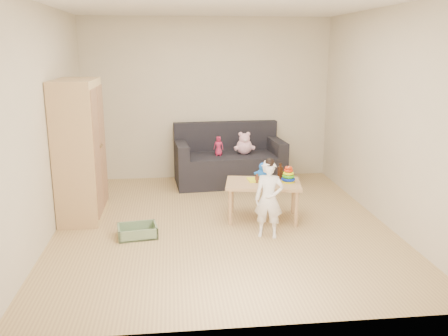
{
  "coord_description": "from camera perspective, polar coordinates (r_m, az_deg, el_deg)",
  "views": [
    {
      "loc": [
        -0.58,
        -5.49,
        2.12
      ],
      "look_at": [
        0.05,
        0.25,
        0.65
      ],
      "focal_mm": 38.0,
      "sensor_mm": 36.0,
      "label": 1
    }
  ],
  "objects": [
    {
      "name": "doll",
      "position": [
        7.39,
        -0.66,
        2.65
      ],
      "size": [
        0.17,
        0.13,
        0.3
      ],
      "primitive_type": "imported",
      "rotation": [
        0.0,
        0.0,
        -0.19
      ],
      "color": "#C22450",
      "rests_on": "sofa"
    },
    {
      "name": "wooden_figure",
      "position": [
        5.89,
        4.0,
        -1.25
      ],
      "size": [
        0.05,
        0.04,
        0.12
      ],
      "primitive_type": null,
      "rotation": [
        0.0,
        0.0,
        0.04
      ],
      "color": "brown",
      "rests_on": "play_table"
    },
    {
      "name": "play_table",
      "position": [
        6.02,
        4.69,
        -3.94
      ],
      "size": [
        1.01,
        0.73,
        0.48
      ],
      "primitive_type": "cube",
      "rotation": [
        0.0,
        0.0,
        -0.17
      ],
      "color": "tan",
      "rests_on": "ground"
    },
    {
      "name": "yellow_book",
      "position": [
        6.03,
        3.95,
        -1.41
      ],
      "size": [
        0.23,
        0.23,
        0.02
      ],
      "primitive_type": "cube",
      "rotation": [
        0.0,
        0.0,
        0.05
      ],
      "color": "#FCFF1A",
      "rests_on": "play_table"
    },
    {
      "name": "blue_plush",
      "position": [
        6.06,
        4.7,
        -0.31
      ],
      "size": [
        0.2,
        0.17,
        0.23
      ],
      "primitive_type": null,
      "rotation": [
        0.0,
        0.0,
        0.13
      ],
      "color": "blue",
      "rests_on": "play_table"
    },
    {
      "name": "wardrobe",
      "position": [
        6.21,
        -16.97,
        2.09
      ],
      "size": [
        0.49,
        0.97,
        1.75
      ],
      "primitive_type": "cube",
      "color": "#DDBB79",
      "rests_on": "ground"
    },
    {
      "name": "brown_bottle",
      "position": [
        6.1,
        6.79,
        -0.51
      ],
      "size": [
        0.07,
        0.07,
        0.21
      ],
      "color": "black",
      "rests_on": "play_table"
    },
    {
      "name": "pink_bear",
      "position": [
        7.51,
        2.45,
        2.81
      ],
      "size": [
        0.31,
        0.29,
        0.3
      ],
      "primitive_type": null,
      "rotation": [
        0.0,
        0.0,
        0.28
      ],
      "color": "#FFBBD4",
      "rests_on": "sofa"
    },
    {
      "name": "toddler",
      "position": [
        5.42,
        5.42,
        -3.85
      ],
      "size": [
        0.37,
        0.3,
        0.88
      ],
      "primitive_type": "imported",
      "rotation": [
        0.0,
        0.0,
        -0.29
      ],
      "color": "white",
      "rests_on": "ground"
    },
    {
      "name": "room",
      "position": [
        5.58,
        -0.23,
        5.84
      ],
      "size": [
        4.5,
        4.5,
        4.5
      ],
      "color": "tan",
      "rests_on": "ground"
    },
    {
      "name": "sofa",
      "position": [
        7.58,
        0.67,
        -0.08
      ],
      "size": [
        1.76,
        0.97,
        0.48
      ],
      "primitive_type": "cube",
      "rotation": [
        0.0,
        0.0,
        0.07
      ],
      "color": "black",
      "rests_on": "ground"
    },
    {
      "name": "ring_stacker",
      "position": [
        5.97,
        7.74,
        -0.95
      ],
      "size": [
        0.18,
        0.18,
        0.2
      ],
      "color": "#EDEF0C",
      "rests_on": "play_table"
    },
    {
      "name": "storage_bin",
      "position": [
        5.6,
        -10.37,
        -7.46
      ],
      "size": [
        0.49,
        0.39,
        0.13
      ],
      "primitive_type": null,
      "rotation": [
        0.0,
        0.0,
        0.15
      ],
      "color": "gray",
      "rests_on": "ground"
    }
  ]
}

